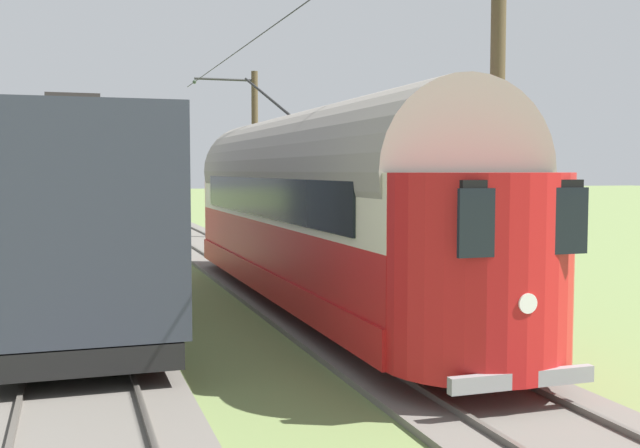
{
  "coord_description": "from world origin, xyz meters",
  "views": [
    {
      "loc": [
        -2.44,
        16.8,
        3.01
      ],
      "look_at": [
        -7.76,
        0.57,
        1.81
      ],
      "focal_mm": 42.84,
      "sensor_mm": 36.0,
      "label": 1
    }
  ],
  "objects_px": {
    "catenary_pole_foreground": "(253,152)",
    "boxcar_adjacent": "(74,214)",
    "catenary_pole_mid_near": "(493,128)",
    "vintage_streetcar": "(317,205)"
  },
  "relations": [
    {
      "from": "catenary_pole_foreground",
      "to": "vintage_streetcar",
      "type": "bearing_deg",
      "value": 81.47
    },
    {
      "from": "vintage_streetcar",
      "to": "catenary_pole_mid_near",
      "type": "xyz_separation_m",
      "value": [
        -2.51,
        2.97,
        1.54
      ]
    },
    {
      "from": "boxcar_adjacent",
      "to": "catenary_pole_foreground",
      "type": "relative_size",
      "value": 1.54
    },
    {
      "from": "catenary_pole_foreground",
      "to": "boxcar_adjacent",
      "type": "bearing_deg",
      "value": 65.81
    },
    {
      "from": "vintage_streetcar",
      "to": "catenary_pole_mid_near",
      "type": "bearing_deg",
      "value": 130.2
    },
    {
      "from": "vintage_streetcar",
      "to": "catenary_pole_foreground",
      "type": "bearing_deg",
      "value": -98.53
    },
    {
      "from": "vintage_streetcar",
      "to": "boxcar_adjacent",
      "type": "xyz_separation_m",
      "value": [
        5.0,
        -0.04,
        -0.09
      ]
    },
    {
      "from": "catenary_pole_foreground",
      "to": "catenary_pole_mid_near",
      "type": "relative_size",
      "value": 1.0
    },
    {
      "from": "catenary_pole_foreground",
      "to": "catenary_pole_mid_near",
      "type": "distance_m",
      "value": 19.73
    },
    {
      "from": "boxcar_adjacent",
      "to": "catenary_pole_foreground",
      "type": "xyz_separation_m",
      "value": [
        -7.51,
        -16.72,
        1.63
      ]
    }
  ]
}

